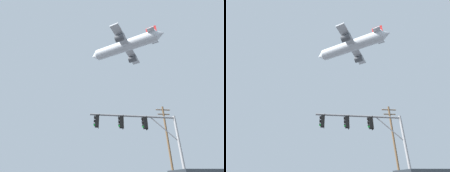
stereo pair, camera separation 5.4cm
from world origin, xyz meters
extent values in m
cylinder|color=gray|center=(4.97, 6.94, 2.85)|extent=(0.20, 0.20, 5.71)
cylinder|color=gray|center=(1.55, 6.76, 5.56)|extent=(6.84, 0.49, 0.15)
cylinder|color=gray|center=(3.95, 6.89, 4.63)|extent=(2.11, 0.19, 1.91)
cube|color=black|center=(-1.32, 6.62, 5.03)|extent=(0.28, 0.33, 0.90)
cylinder|color=black|center=(-1.32, 6.62, 5.54)|extent=(0.05, 0.05, 0.12)
cube|color=black|center=(-1.18, 6.63, 5.03)|extent=(0.05, 0.46, 1.04)
sphere|color=black|center=(-1.46, 6.61, 5.30)|extent=(0.20, 0.20, 0.20)
cylinder|color=black|center=(-1.53, 6.61, 5.36)|extent=(0.05, 0.21, 0.21)
sphere|color=black|center=(-1.46, 6.61, 5.02)|extent=(0.20, 0.20, 0.20)
cylinder|color=black|center=(-1.53, 6.61, 5.08)|extent=(0.05, 0.21, 0.21)
sphere|color=green|center=(-1.46, 6.61, 4.74)|extent=(0.20, 0.20, 0.20)
cylinder|color=black|center=(-1.53, 6.61, 4.80)|extent=(0.05, 0.21, 0.21)
cube|color=black|center=(0.56, 6.71, 5.03)|extent=(0.28, 0.33, 0.90)
cylinder|color=black|center=(0.56, 6.71, 5.54)|extent=(0.05, 0.05, 0.12)
cube|color=black|center=(0.70, 6.72, 5.03)|extent=(0.05, 0.46, 1.04)
sphere|color=black|center=(0.42, 6.71, 5.30)|extent=(0.20, 0.20, 0.20)
cylinder|color=black|center=(0.35, 6.70, 5.36)|extent=(0.05, 0.21, 0.21)
sphere|color=black|center=(0.42, 6.71, 5.02)|extent=(0.20, 0.20, 0.20)
cylinder|color=black|center=(0.35, 6.70, 5.08)|extent=(0.05, 0.21, 0.21)
sphere|color=green|center=(0.42, 6.71, 4.74)|extent=(0.20, 0.20, 0.20)
cylinder|color=black|center=(0.35, 6.70, 4.80)|extent=(0.05, 0.21, 0.21)
cube|color=black|center=(2.44, 6.81, 5.03)|extent=(0.28, 0.33, 0.90)
cylinder|color=black|center=(2.44, 6.81, 5.54)|extent=(0.05, 0.05, 0.12)
cube|color=black|center=(2.58, 6.82, 5.03)|extent=(0.05, 0.46, 1.04)
sphere|color=black|center=(2.30, 6.80, 5.30)|extent=(0.20, 0.20, 0.20)
cylinder|color=black|center=(2.23, 6.80, 5.36)|extent=(0.05, 0.21, 0.21)
sphere|color=black|center=(2.30, 6.80, 5.02)|extent=(0.20, 0.20, 0.20)
cylinder|color=black|center=(2.23, 6.80, 5.08)|extent=(0.05, 0.21, 0.21)
sphere|color=green|center=(2.30, 6.80, 4.74)|extent=(0.20, 0.20, 0.20)
cylinder|color=black|center=(2.23, 6.80, 4.80)|extent=(0.05, 0.21, 0.21)
cylinder|color=brown|center=(8.43, 17.14, 5.39)|extent=(0.28, 0.28, 10.78)
cube|color=brown|center=(8.43, 17.14, 10.28)|extent=(2.20, 0.12, 0.12)
cube|color=brown|center=(8.43, 17.14, 9.58)|extent=(1.80, 0.12, 0.12)
cylinder|color=gray|center=(7.53, 17.14, 10.40)|extent=(0.10, 0.10, 0.18)
cylinder|color=gray|center=(9.33, 17.14, 10.40)|extent=(0.10, 0.10, 0.18)
cylinder|color=white|center=(7.06, 38.23, 43.20)|extent=(21.97, 15.36, 4.11)
cone|color=white|center=(-3.98, 44.80, 43.20)|extent=(4.43, 4.80, 3.90)
cone|color=white|center=(17.98, 31.72, 43.20)|extent=(3.99, 4.32, 3.49)
cube|color=silver|center=(7.61, 37.90, 42.59)|extent=(13.60, 20.21, 0.46)
cylinder|color=#595B60|center=(4.48, 32.65, 41.35)|extent=(3.83, 3.56, 2.31)
cylinder|color=#595B60|center=(10.74, 43.15, 41.35)|extent=(3.83, 3.56, 2.31)
cube|color=#B21E1E|center=(15.67, 33.10, 45.51)|extent=(3.25, 2.11, 4.88)
cube|color=silver|center=(15.89, 32.97, 43.59)|extent=(5.93, 7.80, 0.26)
camera|label=1|loc=(-1.08, -5.42, 1.30)|focal=25.90mm
camera|label=2|loc=(-1.03, -5.42, 1.30)|focal=25.90mm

